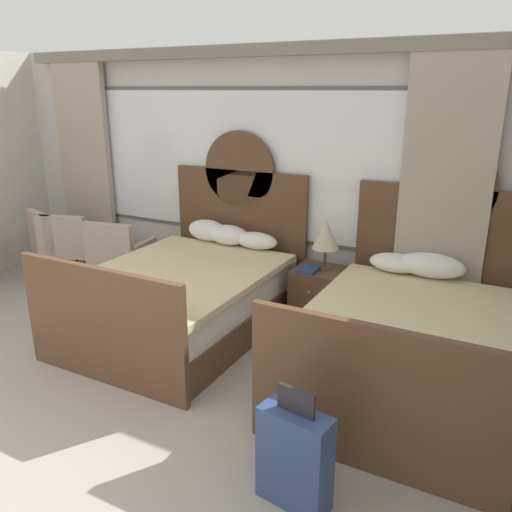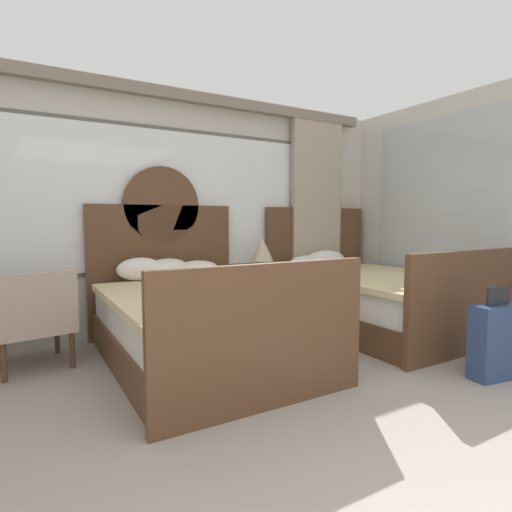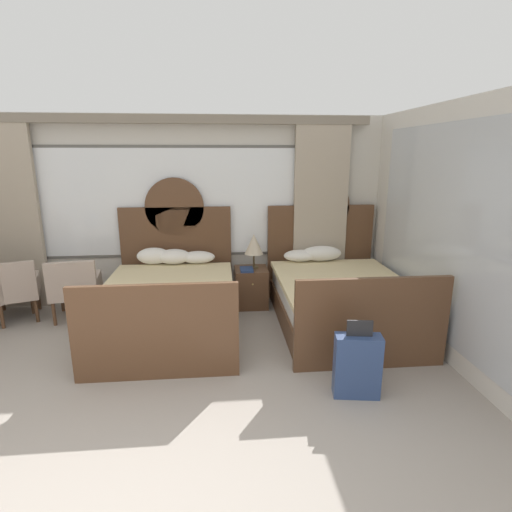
# 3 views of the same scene
# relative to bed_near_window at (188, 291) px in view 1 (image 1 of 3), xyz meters

# --- Properties ---
(wall_back_window) EXTENTS (6.18, 0.22, 2.70)m
(wall_back_window) POSITION_rel_bed_near_window_xyz_m (-0.06, 1.11, 1.03)
(wall_back_window) COLOR beige
(wall_back_window) RESTS_ON ground_plane
(bed_near_window) EXTENTS (1.60, 2.25, 1.84)m
(bed_near_window) POSITION_rel_bed_near_window_xyz_m (0.00, 0.00, 0.00)
(bed_near_window) COLOR brown
(bed_near_window) RESTS_ON ground_plane
(bed_near_mirror) EXTENTS (1.60, 2.25, 1.84)m
(bed_near_mirror) POSITION_rel_bed_near_window_xyz_m (2.15, -0.01, -0.00)
(bed_near_mirror) COLOR brown
(bed_near_mirror) RESTS_ON ground_plane
(nightstand_between_beds) EXTENTS (0.47, 0.49, 0.56)m
(nightstand_between_beds) POSITION_rel_bed_near_window_xyz_m (1.08, 0.71, -0.10)
(nightstand_between_beds) COLOR brown
(nightstand_between_beds) RESTS_ON ground_plane
(table_lamp_on_nightstand) EXTENTS (0.27, 0.27, 0.50)m
(table_lamp_on_nightstand) POSITION_rel_bed_near_window_xyz_m (1.12, 0.75, 0.53)
(table_lamp_on_nightstand) COLOR brown
(table_lamp_on_nightstand) RESTS_ON nightstand_between_beds
(book_on_nightstand) EXTENTS (0.18, 0.26, 0.03)m
(book_on_nightstand) POSITION_rel_bed_near_window_xyz_m (1.00, 0.62, 0.20)
(book_on_nightstand) COLOR navy
(book_on_nightstand) RESTS_ON nightstand_between_beds
(armchair_by_window_left) EXTENTS (0.69, 0.69, 0.84)m
(armchair_by_window_left) POSITION_rel_bed_near_window_xyz_m (-1.30, 0.46, 0.08)
(armchair_by_window_left) COLOR #B29E8E
(armchair_by_window_left) RESTS_ON ground_plane
(armchair_by_window_centre) EXTENTS (0.77, 0.77, 0.84)m
(armchair_by_window_centre) POSITION_rel_bed_near_window_xyz_m (-2.09, 0.47, 0.08)
(armchair_by_window_centre) COLOR #B29E8E
(armchair_by_window_centre) RESTS_ON ground_plane
(armchair_by_window_right) EXTENTS (0.77, 0.77, 0.84)m
(armchair_by_window_right) POSITION_rel_bed_near_window_xyz_m (-2.32, 0.47, 0.08)
(armchair_by_window_right) COLOR #B29E8E
(armchair_by_window_right) RESTS_ON ground_plane
(suitcase_on_floor) EXTENTS (0.44, 0.24, 0.74)m
(suitcase_on_floor) POSITION_rel_bed_near_window_xyz_m (1.85, -1.61, -0.08)
(suitcase_on_floor) COLOR navy
(suitcase_on_floor) RESTS_ON ground_plane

